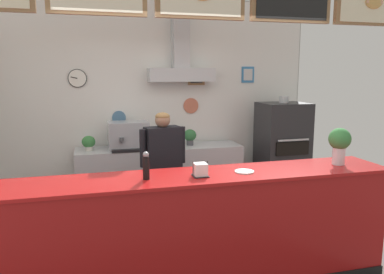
% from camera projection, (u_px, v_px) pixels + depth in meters
% --- Properties ---
extents(ground_plane, '(5.82, 5.82, 0.00)m').
position_uv_depth(ground_plane, '(196.00, 266.00, 3.92)').
color(ground_plane, '#514C47').
extents(back_wall_assembly, '(4.85, 2.58, 3.10)m').
position_uv_depth(back_wall_assembly, '(159.00, 95.00, 5.70)').
color(back_wall_assembly, '#9E9E99').
rests_on(back_wall_assembly, ground_plane).
extents(service_counter, '(3.54, 0.61, 1.08)m').
position_uv_depth(service_counter, '(206.00, 230.00, 3.49)').
color(service_counter, maroon).
rests_on(service_counter, ground_plane).
extents(back_prep_counter, '(2.43, 0.58, 0.90)m').
position_uv_depth(back_prep_counter, '(161.00, 177.00, 5.65)').
color(back_prep_counter, '#B7BABF').
rests_on(back_prep_counter, ground_plane).
extents(pizza_oven, '(0.70, 0.65, 1.63)m').
position_uv_depth(pizza_oven, '(282.00, 152.00, 5.82)').
color(pizza_oven, '#232326').
rests_on(pizza_oven, ground_plane).
extents(shop_worker, '(0.57, 0.30, 1.52)m').
position_uv_depth(shop_worker, '(163.00, 171.00, 4.55)').
color(shop_worker, '#232328').
rests_on(shop_worker, ground_plane).
extents(espresso_machine, '(0.57, 0.46, 0.39)m').
position_uv_depth(espresso_machine, '(129.00, 136.00, 5.40)').
color(espresso_machine, '#A3A5AD').
rests_on(espresso_machine, back_prep_counter).
extents(potted_basil, '(0.20, 0.20, 0.24)m').
position_uv_depth(potted_basil, '(190.00, 136.00, 5.68)').
color(potted_basil, '#4C4C51').
rests_on(potted_basil, back_prep_counter).
extents(potted_oregano, '(0.16, 0.16, 0.21)m').
position_uv_depth(potted_oregano, '(166.00, 139.00, 5.55)').
color(potted_oregano, '#9E563D').
rests_on(potted_oregano, back_prep_counter).
extents(potted_thyme, '(0.19, 0.19, 0.21)m').
position_uv_depth(potted_thyme, '(89.00, 143.00, 5.29)').
color(potted_thyme, beige).
rests_on(potted_thyme, back_prep_counter).
extents(pepper_grinder, '(0.06, 0.06, 0.24)m').
position_uv_depth(pepper_grinder, '(146.00, 166.00, 3.21)').
color(pepper_grinder, black).
rests_on(pepper_grinder, service_counter).
extents(condiment_plate, '(0.18, 0.18, 0.01)m').
position_uv_depth(condiment_plate, '(244.00, 171.00, 3.46)').
color(condiment_plate, white).
rests_on(condiment_plate, service_counter).
extents(napkin_holder, '(0.14, 0.13, 0.14)m').
position_uv_depth(napkin_holder, '(200.00, 170.00, 3.31)').
color(napkin_holder, '#262628').
rests_on(napkin_holder, service_counter).
extents(basil_vase, '(0.22, 0.22, 0.37)m').
position_uv_depth(basil_vase, '(339.00, 143.00, 3.72)').
color(basil_vase, silver).
rests_on(basil_vase, service_counter).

